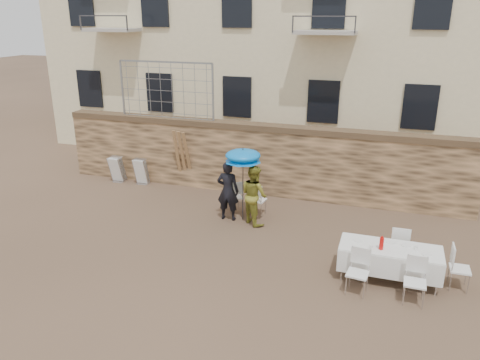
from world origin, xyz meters
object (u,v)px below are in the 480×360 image
(umbrella, at_px, (243,158))
(chair_stack_right, at_px, (143,170))
(table_chair_front_right, at_px, (415,282))
(table_chair_side, at_px, (460,268))
(couple_chair_right, at_px, (258,199))
(chair_stack_left, at_px, (119,168))
(banquet_table, at_px, (391,249))
(table_chair_front_left, at_px, (358,273))
(soda_bottle, at_px, (381,244))
(couple_chair_left, at_px, (234,196))
(woman_dress, at_px, (254,195))
(man_suit, at_px, (228,191))
(table_chair_back, at_px, (399,244))

(umbrella, xyz_separation_m, chair_stack_right, (-4.10, 1.74, -1.34))
(umbrella, height_order, table_chair_front_right, umbrella)
(table_chair_side, relative_size, chair_stack_right, 1.04)
(couple_chair_right, bearing_deg, chair_stack_left, -6.42)
(banquet_table, xyz_separation_m, table_chair_front_left, (-0.60, -0.75, -0.25))
(soda_bottle, relative_size, table_chair_front_left, 0.27)
(chair_stack_left, bearing_deg, soda_bottle, -23.98)
(couple_chair_right, bearing_deg, chair_stack_right, -9.07)
(couple_chair_right, distance_m, chair_stack_left, 5.45)
(couple_chair_left, xyz_separation_m, couple_chair_right, (0.70, 0.00, 0.00))
(woman_dress, distance_m, soda_bottle, 3.96)
(man_suit, distance_m, soda_bottle, 4.61)
(table_chair_front_left, xyz_separation_m, table_chair_back, (0.80, 1.55, 0.00))
(umbrella, distance_m, couple_chair_right, 1.43)
(soda_bottle, distance_m, table_chair_front_left, 0.84)
(banquet_table, bearing_deg, man_suit, 156.36)
(woman_dress, xyz_separation_m, table_chair_side, (4.99, -1.80, -0.34))
(couple_chair_left, distance_m, chair_stack_right, 3.92)
(couple_chair_left, relative_size, table_chair_front_right, 1.00)
(couple_chair_left, bearing_deg, chair_stack_right, -56.50)
(woman_dress, bearing_deg, umbrella, 23.10)
(couple_chair_right, distance_m, table_chair_front_right, 5.23)
(umbrella, bearing_deg, table_chair_front_left, -39.48)
(soda_bottle, bearing_deg, table_chair_front_right, -40.60)
(man_suit, height_order, umbrella, umbrella)
(woman_dress, distance_m, table_chair_side, 5.31)
(woman_dress, distance_m, umbrella, 1.05)
(couple_chair_left, distance_m, table_chair_side, 6.20)
(couple_chair_left, bearing_deg, chair_stack_left, -52.95)
(umbrella, bearing_deg, table_chair_side, -19.58)
(umbrella, xyz_separation_m, banquet_table, (3.94, -2.00, -1.07))
(table_chair_front_right, bearing_deg, banquet_table, 124.36)
(banquet_table, relative_size, soda_bottle, 8.08)
(woman_dress, height_order, table_chair_back, woman_dress)
(man_suit, distance_m, table_chair_front_left, 4.59)
(woman_dress, bearing_deg, chair_stack_right, 16.60)
(man_suit, distance_m, banquet_table, 4.73)
(umbrella, xyz_separation_m, table_chair_front_right, (4.44, -2.75, -1.32))
(soda_bottle, bearing_deg, table_chair_back, 67.17)
(couple_chair_right, height_order, soda_bottle, soda_bottle)
(table_chair_side, xyz_separation_m, chair_stack_right, (-9.44, 3.64, -0.02))
(table_chair_back, distance_m, chair_stack_left, 9.60)
(man_suit, height_order, chair_stack_left, man_suit)
(soda_bottle, relative_size, table_chair_back, 0.27)
(table_chair_front_left, relative_size, table_chair_side, 1.00)
(couple_chair_right, bearing_deg, table_chair_side, 162.25)
(couple_chair_left, xyz_separation_m, chair_stack_left, (-4.60, 1.29, -0.02))
(umbrella, bearing_deg, table_chair_back, -16.15)
(soda_bottle, bearing_deg, chair_stack_right, 153.62)
(soda_bottle, relative_size, chair_stack_left, 0.28)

